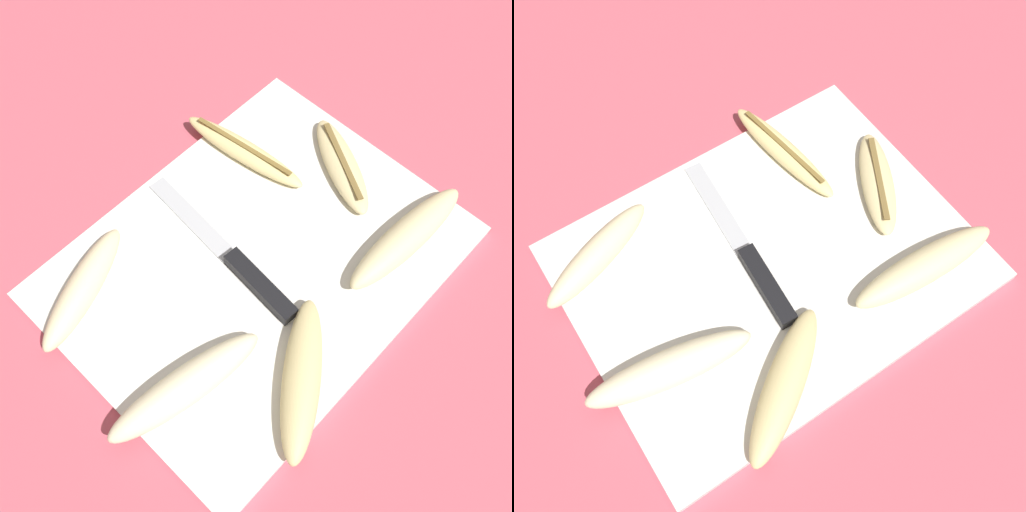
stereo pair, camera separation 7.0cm
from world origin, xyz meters
TOP-DOWN VIEW (x-y plane):
  - ground_plane at (0.00, 0.00)m, footprint 4.00×4.00m
  - cutting_board at (0.00, 0.00)m, footprint 0.46×0.36m
  - knife at (-0.02, -0.00)m, footprint 0.04×0.25m
  - banana_soft_right at (0.14, -0.11)m, footprint 0.19×0.05m
  - banana_bright_far at (-0.17, -0.06)m, footprint 0.19×0.07m
  - banana_mellow_near at (0.17, 0.01)m, footprint 0.11×0.15m
  - banana_cream_curved at (-0.17, 0.11)m, footprint 0.17×0.09m
  - banana_golden_short at (0.10, 0.12)m, footprint 0.05×0.19m
  - banana_spotted_left at (-0.07, -0.14)m, footprint 0.17×0.14m

SIDE VIEW (x-z plane):
  - ground_plane at x=0.00m, z-range 0.00..0.00m
  - cutting_board at x=0.00m, z-range 0.00..0.01m
  - knife at x=-0.02m, z-range 0.01..0.03m
  - banana_mellow_near at x=0.17m, z-range 0.01..0.03m
  - banana_golden_short at x=0.10m, z-range 0.01..0.03m
  - banana_spotted_left at x=-0.07m, z-range 0.01..0.04m
  - banana_soft_right at x=0.14m, z-range 0.01..0.05m
  - banana_cream_curved at x=-0.17m, z-range 0.01..0.05m
  - banana_bright_far at x=-0.17m, z-range 0.01..0.05m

